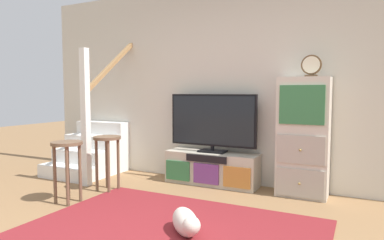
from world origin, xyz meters
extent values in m
cube|color=beige|center=(0.00, 2.46, 1.35)|extent=(6.40, 0.12, 2.70)
cube|color=maroon|center=(0.00, 0.60, 0.01)|extent=(2.60, 1.80, 0.01)
cube|color=#BCB29E|center=(-0.30, 2.20, 0.22)|extent=(1.25, 0.36, 0.43)
cube|color=#337042|center=(-0.72, 2.01, 0.18)|extent=(0.35, 0.02, 0.26)
cube|color=#70387F|center=(-0.30, 2.01, 0.18)|extent=(0.35, 0.02, 0.26)
cube|color=#BC7533|center=(0.12, 2.01, 0.18)|extent=(0.35, 0.02, 0.26)
cube|color=black|center=(-0.30, 2.01, 0.38)|extent=(0.56, 0.02, 0.09)
cube|color=black|center=(-0.30, 2.22, 0.44)|extent=(0.36, 0.22, 0.02)
cylinder|color=black|center=(-0.30, 2.22, 0.49)|extent=(0.05, 0.05, 0.06)
cube|color=black|center=(-0.30, 2.22, 0.86)|extent=(1.20, 0.05, 0.69)
cube|color=black|center=(-0.30, 2.19, 0.86)|extent=(1.15, 0.01, 0.64)
cube|color=beige|center=(0.86, 2.21, 0.70)|extent=(0.58, 0.34, 1.41)
cube|color=#ADA497|center=(0.86, 2.03, 0.19)|extent=(0.53, 0.02, 0.33)
sphere|color=olive|center=(0.86, 2.01, 0.19)|extent=(0.03, 0.03, 0.03)
cube|color=#ADA497|center=(0.86, 2.03, 0.58)|extent=(0.53, 0.02, 0.33)
sphere|color=olive|center=(0.86, 2.01, 0.58)|extent=(0.03, 0.03, 0.03)
cube|color=#337042|center=(0.86, 2.03, 1.09)|extent=(0.49, 0.02, 0.44)
cube|color=#4C3823|center=(0.94, 2.19, 1.42)|extent=(0.14, 0.08, 0.02)
cylinder|color=brown|center=(0.94, 2.19, 1.54)|extent=(0.23, 0.04, 0.23)
cylinder|color=beige|center=(0.94, 2.16, 1.54)|extent=(0.19, 0.01, 0.19)
cube|color=white|center=(-2.25, 1.53, 0.10)|extent=(0.90, 0.26, 0.19)
cube|color=white|center=(-2.25, 1.79, 0.19)|extent=(0.90, 0.26, 0.38)
cube|color=white|center=(-2.25, 2.05, 0.29)|extent=(0.90, 0.26, 0.57)
cube|color=white|center=(-2.25, 2.31, 0.38)|extent=(0.90, 0.26, 0.76)
cube|color=white|center=(-2.25, 2.57, 0.47)|extent=(0.90, 0.26, 0.95)
cube|color=white|center=(-1.75, 1.40, 0.90)|extent=(0.09, 0.09, 1.80)
cube|color=#9E7547|center=(-1.75, 2.05, 1.70)|extent=(0.06, 1.33, 0.99)
cylinder|color=brown|center=(-1.53, 0.68, 0.33)|extent=(0.04, 0.04, 0.65)
cylinder|color=brown|center=(-1.34, 0.68, 0.33)|extent=(0.04, 0.04, 0.65)
cylinder|color=brown|center=(-1.53, 0.87, 0.33)|extent=(0.04, 0.04, 0.65)
cylinder|color=brown|center=(-1.34, 0.87, 0.33)|extent=(0.04, 0.04, 0.65)
cylinder|color=brown|center=(-1.43, 0.77, 0.67)|extent=(0.34, 0.34, 0.03)
cylinder|color=brown|center=(-1.45, 1.26, 0.32)|extent=(0.04, 0.04, 0.65)
cylinder|color=brown|center=(-1.26, 1.26, 0.32)|extent=(0.04, 0.04, 0.65)
cylinder|color=brown|center=(-1.45, 1.44, 0.32)|extent=(0.04, 0.04, 0.65)
cylinder|color=brown|center=(-1.26, 1.44, 0.32)|extent=(0.04, 0.04, 0.65)
cylinder|color=brown|center=(-1.36, 1.35, 0.67)|extent=(0.34, 0.34, 0.03)
ellipsoid|color=beige|center=(0.13, 0.60, 0.11)|extent=(0.44, 0.46, 0.22)
sphere|color=beige|center=(0.27, 0.45, 0.15)|extent=(0.15, 0.15, 0.15)
cylinder|color=beige|center=(-0.01, 0.76, 0.08)|extent=(0.09, 0.10, 0.16)
camera|label=1|loc=(1.48, -1.96, 1.23)|focal=32.10mm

